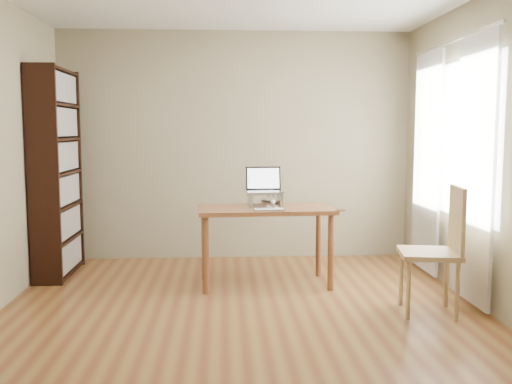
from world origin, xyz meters
name	(u,v)px	position (x,y,z in m)	size (l,w,h in m)	color
room	(246,154)	(0.03, 0.01, 1.30)	(4.04, 4.54, 2.64)	brown
bookshelf	(57,173)	(-1.83, 1.55, 1.05)	(0.30, 0.90, 2.10)	black
curtains	(448,164)	(1.92, 0.80, 1.17)	(0.03, 1.90, 2.25)	silver
desk	(266,219)	(0.25, 1.04, 0.64)	(1.31, 0.70, 0.75)	brown
laptop_stand	(265,198)	(0.25, 1.12, 0.83)	(0.32, 0.25, 0.13)	silver
laptop	(265,186)	(0.25, 1.18, 0.94)	(0.35, 0.30, 0.24)	silver
keyboard	(269,210)	(0.27, 0.82, 0.76)	(0.29, 0.15, 0.02)	silver
coaster	(341,210)	(0.92, 0.78, 0.75)	(0.10, 0.10, 0.01)	brown
cat	(267,200)	(0.27, 1.15, 0.81)	(0.24, 0.47, 0.14)	#423B34
chair	(439,244)	(1.59, 0.11, 0.56)	(0.53, 0.53, 1.04)	tan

